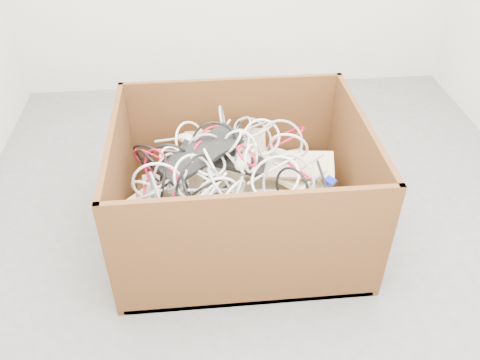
{
  "coord_description": "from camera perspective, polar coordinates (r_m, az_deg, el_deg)",
  "views": [
    {
      "loc": [
        -0.3,
        -1.84,
        1.71
      ],
      "look_at": [
        -0.13,
        -0.04,
        0.3
      ],
      "focal_mm": 37.04,
      "sensor_mm": 36.0,
      "label": 1
    }
  ],
  "objects": [
    {
      "name": "cardboard_box",
      "position": [
        2.36,
        -0.3,
        -3.05
      ],
      "size": [
        1.11,
        0.92,
        0.61
      ],
      "color": "#402610",
      "rests_on": "ground"
    },
    {
      "name": "power_strip_right",
      "position": [
        2.05,
        -5.93,
        -3.52
      ],
      "size": [
        0.28,
        0.07,
        0.09
      ],
      "primitive_type": "cube",
      "rotation": [
        -0.1,
        0.17,
        -0.06
      ],
      "color": "white",
      "rests_on": "keyboard_pile"
    },
    {
      "name": "ground",
      "position": [
        2.53,
        2.8,
        -4.58
      ],
      "size": [
        3.0,
        3.0,
        0.0
      ],
      "primitive_type": "plane",
      "color": "#545456",
      "rests_on": "ground"
    },
    {
      "name": "vga_plug",
      "position": [
        2.25,
        10.33,
        -0.11
      ],
      "size": [
        0.06,
        0.06,
        0.03
      ],
      "primitive_type": "cube",
      "rotation": [
        0.09,
        0.14,
        -0.79
      ],
      "color": "#0B17B0",
      "rests_on": "keyboard_pile"
    },
    {
      "name": "cable_tangle",
      "position": [
        2.2,
        -3.28,
        1.43
      ],
      "size": [
        0.96,
        0.8,
        0.39
      ],
      "color": "silver",
      "rests_on": "keyboard_pile"
    },
    {
      "name": "keyboard_pile",
      "position": [
        2.29,
        0.33,
        -0.46
      ],
      "size": [
        1.04,
        0.8,
        0.38
      ],
      "color": "beige",
      "rests_on": "cardboard_box"
    },
    {
      "name": "power_strip_left",
      "position": [
        2.22,
        -6.06,
        1.17
      ],
      "size": [
        0.19,
        0.26,
        0.11
      ],
      "primitive_type": "cube",
      "rotation": [
        0.14,
        -0.26,
        0.99
      ],
      "color": "white",
      "rests_on": "keyboard_pile"
    },
    {
      "name": "mice_scatter",
      "position": [
        2.22,
        -1.51,
        0.32
      ],
      "size": [
        0.64,
        0.64,
        0.18
      ],
      "color": "beige",
      "rests_on": "keyboard_pile"
    }
  ]
}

